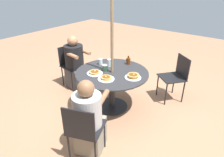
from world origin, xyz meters
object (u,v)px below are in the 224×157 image
at_px(patio_table, 112,80).
at_px(diner_east, 89,121).
at_px(drinking_glass_a, 109,63).
at_px(drinking_glass_b, 101,62).
at_px(pancake_plate_b, 106,78).
at_px(pancake_plate_c, 133,76).
at_px(patio_chair_east, 84,128).
at_px(patio_chair_south, 176,75).
at_px(patio_chair_north, 71,63).
at_px(pancake_plate_a, 95,73).
at_px(syrup_bottle, 128,61).
at_px(coffee_cup, 105,68).
at_px(diner_north, 76,65).

height_order(patio_table, diner_east, diner_east).
xyz_separation_m(drinking_glass_a, drinking_glass_b, (0.18, 0.02, -0.01)).
xyz_separation_m(pancake_plate_b, pancake_plate_c, (-0.31, -0.30, 0.01)).
xyz_separation_m(patio_chair_east, patio_chair_south, (-0.32, -2.10, 0.00)).
relative_size(diner_east, drinking_glass_a, 7.96).
bearing_deg(patio_table, patio_chair_north, -7.21).
bearing_deg(pancake_plate_a, syrup_bottle, -107.77).
bearing_deg(patio_chair_south, syrup_bottle, 73.05).
bearing_deg(pancake_plate_a, patio_chair_east, 124.50).
xyz_separation_m(patio_chair_south, drinking_glass_a, (0.95, 0.79, 0.27)).
distance_m(syrup_bottle, drinking_glass_a, 0.36).
relative_size(pancake_plate_c, syrup_bottle, 1.62).
bearing_deg(patio_chair_south, coffee_cup, 86.36).
relative_size(patio_chair_east, pancake_plate_b, 3.30).
height_order(patio_chair_south, pancake_plate_a, patio_chair_south).
relative_size(coffee_cup, drinking_glass_b, 1.01).
height_order(coffee_cup, drinking_glass_a, drinking_glass_a).
height_order(patio_table, pancake_plate_b, pancake_plate_b).
distance_m(pancake_plate_c, drinking_glass_b, 0.77).
xyz_separation_m(patio_table, pancake_plate_a, (0.19, 0.23, 0.16)).
relative_size(patio_table, drinking_glass_b, 11.59).
bearing_deg(patio_chair_north, diner_east, 61.72).
distance_m(syrup_bottle, drinking_glass_b, 0.51).
relative_size(diner_east, syrup_bottle, 6.78).
bearing_deg(patio_chair_east, drinking_glass_b, 101.18).
xyz_separation_m(patio_chair_north, patio_chair_south, (-1.98, -0.80, 0.00)).
bearing_deg(diner_north, syrup_bottle, 113.74).
height_order(patio_chair_east, patio_chair_south, same).
distance_m(patio_chair_east, coffee_cup, 1.28).
distance_m(diner_north, pancake_plate_b, 1.23).
relative_size(pancake_plate_a, syrup_bottle, 1.62).
xyz_separation_m(coffee_cup, drinking_glass_a, (0.06, -0.19, 0.01)).
relative_size(diner_east, pancake_plate_b, 4.18).
height_order(diner_east, pancake_plate_c, diner_east).
height_order(pancake_plate_c, syrup_bottle, syrup_bottle).
xyz_separation_m(diner_north, patio_chair_south, (-1.81, -0.82, 0.00)).
distance_m(diner_east, drinking_glass_b, 1.37).
bearing_deg(pancake_plate_a, patio_table, -129.85).
height_order(diner_east, pancake_plate_b, diner_east).
bearing_deg(diner_east, patio_chair_east, -90.00).
xyz_separation_m(patio_chair_south, syrup_bottle, (0.74, 0.50, 0.26)).
bearing_deg(patio_chair_north, drinking_glass_b, 96.00).
xyz_separation_m(patio_table, patio_chair_east, (-0.44, 1.14, -0.05)).
bearing_deg(patio_table, patio_chair_south, -128.78).
distance_m(patio_table, coffee_cup, 0.24).
bearing_deg(pancake_plate_c, drinking_glass_b, -7.97).
xyz_separation_m(patio_chair_south, pancake_plate_c, (0.37, 0.93, 0.22)).
bearing_deg(pancake_plate_a, patio_chair_north, -20.25).
distance_m(patio_chair_north, drinking_glass_b, 0.88).
height_order(patio_chair_east, pancake_plate_c, patio_chair_east).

